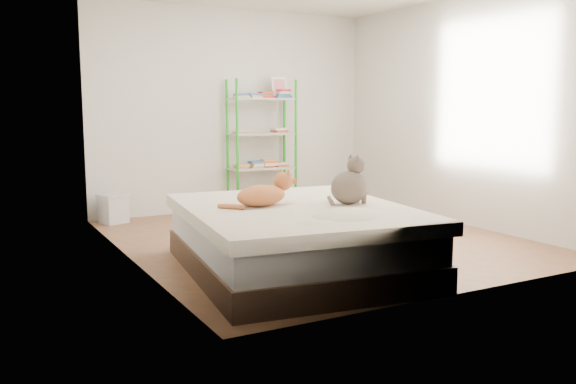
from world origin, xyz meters
TOP-DOWN VIEW (x-y plane):
  - room at (0.00, 0.00)m, footprint 3.81×4.21m
  - bed at (-0.80, -0.99)m, footprint 1.97×2.35m
  - orange_cat at (-1.04, -0.86)m, footprint 0.60×0.40m
  - grey_cat at (-0.35, -1.12)m, footprint 0.38×0.33m
  - shelf_unit at (0.31, 1.88)m, footprint 0.88×0.36m
  - cardboard_box at (0.93, 0.82)m, footprint 0.57×0.59m
  - white_bin at (-1.65, 1.85)m, footprint 0.38×0.36m

SIDE VIEW (x-z plane):
  - cardboard_box at x=0.93m, z-range -0.02..0.35m
  - white_bin at x=-1.65m, z-range 0.00..0.35m
  - bed at x=-0.80m, z-range 0.00..0.55m
  - orange_cat at x=-1.04m, z-range 0.55..0.77m
  - grey_cat at x=-0.35m, z-range 0.55..0.95m
  - shelf_unit at x=0.31m, z-range -0.01..1.73m
  - room at x=0.00m, z-range 0.00..2.61m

